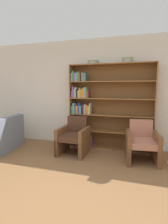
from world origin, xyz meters
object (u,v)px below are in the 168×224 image
armchair_cushioned (142,143)px  bowl_olive (127,60)px  bookshelf (102,108)px  armchair_leather (74,137)px  bowl_slate (93,62)px

armchair_cushioned → bowl_olive: bearing=-62.2°
bookshelf → armchair_leather: bookshelf is taller
bowl_slate → armchair_leather: (-0.31, -0.55, -1.76)m
bowl_olive → armchair_cushioned: bowl_olive is taller
bowl_olive → armchair_cushioned: (0.38, -0.55, -1.78)m
armchair_leather → armchair_cushioned: (1.50, -0.00, 0.00)m
bowl_olive → armchair_cushioned: size_ratio=0.30×
bookshelf → bowl_slate: bearing=-175.7°
armchair_cushioned → bowl_slate: bearing=-31.6°
bookshelf → armchair_cushioned: bookshelf is taller
bookshelf → bowl_olive: bearing=-1.7°
bowl_olive → armchair_cushioned: 1.90m
armchair_leather → bookshelf: bearing=-132.1°
bowl_slate → armchair_leather: 1.87m
bookshelf → bowl_slate: (-0.23, -0.02, 1.13)m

